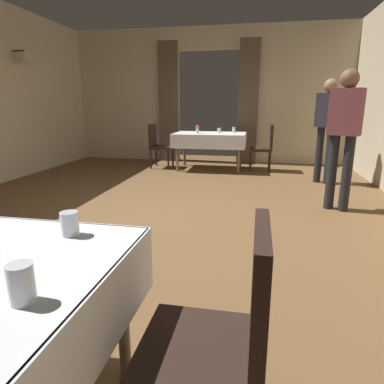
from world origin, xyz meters
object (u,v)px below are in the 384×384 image
chair_near_right (223,335)px  flower_vase_mid (197,129)px  glass_near_d (21,283)px  person_waiter_by_doorway (344,129)px  glass_mid_b (219,130)px  glass_near_b (70,224)px  dining_table_mid (210,138)px  person_diner_standing_aside (327,123)px  chair_mid_right (265,145)px  chair_mid_left (158,143)px  glass_mid_c (234,130)px

chair_near_right → flower_vase_mid: (-1.11, 5.72, 0.32)m
glass_near_d → person_waiter_by_doorway: size_ratio=0.07×
flower_vase_mid → glass_mid_b: flower_vase_mid is taller
glass_near_b → glass_near_d: 0.52m
dining_table_mid → person_diner_standing_aside: 2.30m
dining_table_mid → person_waiter_by_doorway: 3.20m
chair_near_right → person_waiter_by_doorway: person_waiter_by_doorway is taller
chair_mid_right → person_waiter_by_doorway: size_ratio=0.54×
chair_mid_left → person_diner_standing_aside: bearing=-15.7°
dining_table_mid → chair_near_right: size_ratio=1.57×
dining_table_mid → chair_mid_right: bearing=3.1°
glass_near_d → person_diner_standing_aside: bearing=71.3°
dining_table_mid → chair_mid_left: bearing=179.9°
glass_mid_b → dining_table_mid: bearing=-160.2°
glass_mid_c → glass_mid_b: bearing=-151.8°
glass_mid_b → person_waiter_by_doorway: person_waiter_by_doorway is taller
dining_table_mid → chair_mid_right: (1.12, 0.06, -0.14)m
flower_vase_mid → person_waiter_by_doorway: bearing=-46.3°
chair_mid_left → glass_near_d: size_ratio=7.75×
chair_mid_left → glass_mid_b: chair_mid_left is taller
flower_vase_mid → glass_mid_c: bearing=27.9°
glass_near_b → person_diner_standing_aside: (1.92, 4.74, 0.22)m
glass_mid_c → person_diner_standing_aside: size_ratio=0.07×
chair_near_right → glass_near_d: size_ratio=7.75×
chair_near_right → glass_near_d: chair_near_right is taller
glass_mid_b → person_diner_standing_aside: (1.91, -0.96, 0.22)m
glass_near_d → glass_mid_b: size_ratio=1.19×
flower_vase_mid → chair_mid_right: bearing=9.0°
dining_table_mid → glass_mid_b: size_ratio=14.49×
person_waiter_by_doorway → person_diner_standing_aside: bearing=86.6°
chair_near_right → chair_mid_right: 5.94m
glass_near_d → glass_mid_c: size_ratio=1.03×
chair_mid_left → glass_near_b: chair_mid_left is taller
person_waiter_by_doorway → person_diner_standing_aside: same height
chair_mid_left → chair_mid_right: same height
glass_mid_c → person_diner_standing_aside: person_diner_standing_aside is taller
glass_mid_b → person_diner_standing_aside: 2.15m
dining_table_mid → glass_near_d: 6.15m
chair_mid_left → person_waiter_by_doorway: (3.11, -2.48, 0.51)m
person_diner_standing_aside → dining_table_mid: bearing=156.7°
glass_near_d → glass_mid_b: (-0.14, 6.21, -0.01)m
glass_near_d → chair_mid_right: bearing=82.6°
dining_table_mid → chair_mid_right: size_ratio=1.57×
chair_mid_right → glass_near_d: (-0.80, -6.20, 0.29)m
glass_mid_b → person_diner_standing_aside: person_diner_standing_aside is taller
chair_mid_left → person_diner_standing_aside: person_diner_standing_aside is taller
person_waiter_by_doorway → glass_mid_c: bearing=119.4°
chair_mid_left → glass_near_b: size_ratio=8.71×
chair_near_right → chair_mid_left: size_ratio=1.00×
chair_near_right → glass_mid_c: 6.11m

